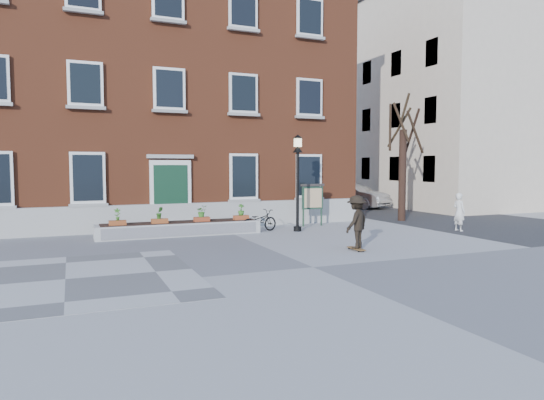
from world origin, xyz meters
name	(u,v)px	position (x,y,z in m)	size (l,w,h in m)	color
ground	(313,267)	(0.00, 0.00, 0.00)	(100.00, 100.00, 0.00)	gray
checker_patch	(65,279)	(-6.00, 1.00, 0.01)	(6.00, 6.00, 0.01)	#5A5A5D
bicycle	(259,221)	(1.16, 6.93, 0.45)	(0.60, 1.71, 0.90)	black
parked_car	(353,196)	(10.80, 15.24, 0.77)	(1.63, 4.68, 1.54)	#B2B4B7
bystander	(459,212)	(8.81, 4.05, 0.78)	(0.57, 0.37, 1.56)	silver
brick_building	(150,94)	(-2.00, 13.98, 6.30)	(18.40, 10.85, 12.60)	brown
planter_assembly	(180,227)	(-1.99, 7.18, 0.31)	(6.20, 1.12, 1.15)	#BBBBB6
bare_tree	(403,163)	(9.01, 8.01, 2.79)	(1.83, 1.83, 6.16)	#311D15
side_street	(402,109)	(17.99, 19.78, 7.02)	(15.20, 36.00, 14.50)	#353437
lamp_post	(298,169)	(2.69, 6.54, 2.54)	(0.40, 0.40, 3.93)	black
notice_board	(313,198)	(4.05, 7.84, 1.26)	(1.10, 0.16, 1.87)	#193321
skateboarder	(356,222)	(2.43, 1.74, 0.90)	(1.24, 1.07, 1.74)	brown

